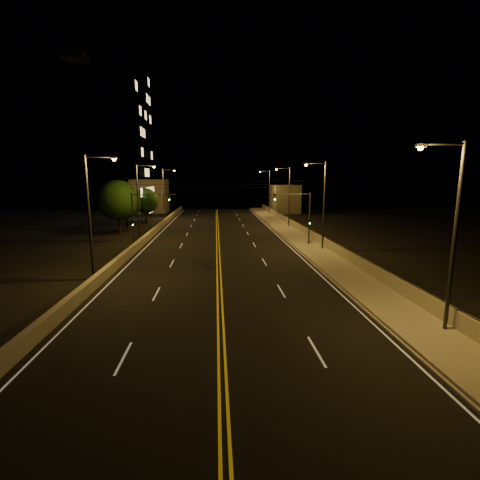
{
  "coord_description": "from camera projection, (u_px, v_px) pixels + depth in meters",
  "views": [
    {
      "loc": [
        -0.19,
        -13.55,
        8.11
      ],
      "look_at": [
        2.0,
        18.0,
        2.5
      ],
      "focal_mm": 26.0,
      "sensor_mm": 36.0,
      "label": 1
    }
  ],
  "objects": [
    {
      "name": "tree_1",
      "position": [
        126.0,
        203.0,
        57.19
      ],
      "size": [
        4.84,
        4.84,
        6.56
      ],
      "color": "black",
      "rests_on": "ground"
    },
    {
      "name": "ground",
      "position": [
        222.0,
        372.0,
        14.74
      ],
      "size": [
        160.0,
        160.0,
        0.0
      ],
      "primitive_type": "plane",
      "color": "black",
      "rests_on": "ground"
    },
    {
      "name": "streetlight_3",
      "position": [
        268.0,
        190.0,
        77.52
      ],
      "size": [
        2.55,
        0.28,
        9.89
      ],
      "color": "#2D2D33",
      "rests_on": "ground"
    },
    {
      "name": "distant_building_left",
      "position": [
        150.0,
        196.0,
        83.68
      ],
      "size": [
        8.0,
        8.0,
        7.9
      ],
      "primitive_type": "cube",
      "color": "gray",
      "rests_on": "ground"
    },
    {
      "name": "curb",
      "position": [
        307.0,
        259.0,
        34.98
      ],
      "size": [
        0.14,
        120.0,
        0.15
      ],
      "primitive_type": "cube",
      "color": "gray",
      "rests_on": "ground"
    },
    {
      "name": "streetlight_2",
      "position": [
        288.0,
        194.0,
        56.56
      ],
      "size": [
        2.55,
        0.28,
        9.89
      ],
      "color": "#2D2D33",
      "rests_on": "ground"
    },
    {
      "name": "jersey_barrier",
      "position": [
        122.0,
        259.0,
        33.67
      ],
      "size": [
        0.45,
        120.0,
        0.9
      ],
      "primitive_type": "cube",
      "color": "gray",
      "rests_on": "ground"
    },
    {
      "name": "parapet_rail",
      "position": [
        342.0,
        247.0,
        35.0
      ],
      "size": [
        0.06,
        120.0,
        0.06
      ],
      "primitive_type": "cylinder",
      "rotation": [
        1.57,
        0.0,
        0.0
      ],
      "color": "black",
      "rests_on": "parapet_wall"
    },
    {
      "name": "building_tower",
      "position": [
        82.0,
        143.0,
        65.96
      ],
      "size": [
        24.0,
        15.0,
        30.57
      ],
      "color": "gray",
      "rests_on": "ground"
    },
    {
      "name": "overhead_wires",
      "position": [
        217.0,
        184.0,
        42.42
      ],
      "size": [
        22.0,
        0.03,
        0.83
      ],
      "color": "black"
    },
    {
      "name": "road",
      "position": [
        218.0,
        261.0,
        34.38
      ],
      "size": [
        18.0,
        120.0,
        0.02
      ],
      "primitive_type": "cube",
      "color": "black",
      "rests_on": "ground"
    },
    {
      "name": "tree_2",
      "position": [
        145.0,
        201.0,
        65.02
      ],
      "size": [
        4.69,
        4.69,
        6.36
      ],
      "color": "black",
      "rests_on": "ground"
    },
    {
      "name": "streetlight_4",
      "position": [
        92.0,
        210.0,
        27.35
      ],
      "size": [
        2.55,
        0.28,
        9.89
      ],
      "color": "#2D2D33",
      "rests_on": "ground"
    },
    {
      "name": "streetlight_0",
      "position": [
        451.0,
        228.0,
        17.37
      ],
      "size": [
        2.55,
        0.28,
        9.89
      ],
      "color": "#2D2D33",
      "rests_on": "ground"
    },
    {
      "name": "tree_0",
      "position": [
        118.0,
        200.0,
        50.28
      ],
      "size": [
        5.84,
        5.84,
        7.91
      ],
      "color": "black",
      "rests_on": "ground"
    },
    {
      "name": "sidewalk",
      "position": [
        325.0,
        258.0,
        35.09
      ],
      "size": [
        3.6,
        120.0,
        0.3
      ],
      "primitive_type": "cube",
      "color": "gray",
      "rests_on": "ground"
    },
    {
      "name": "traffic_signal_right",
      "position": [
        302.0,
        213.0,
        41.45
      ],
      "size": [
        5.11,
        0.31,
        6.49
      ],
      "color": "#2D2D33",
      "rests_on": "ground"
    },
    {
      "name": "streetlight_6",
      "position": [
        165.0,
        191.0,
        66.37
      ],
      "size": [
        2.55,
        0.28,
        9.89
      ],
      "color": "#2D2D33",
      "rests_on": "ground"
    },
    {
      "name": "traffic_signal_left",
      "position": [
        141.0,
        214.0,
        40.16
      ],
      "size": [
        5.11,
        0.31,
        6.49
      ],
      "color": "#2D2D33",
      "rests_on": "ground"
    },
    {
      "name": "streetlight_1",
      "position": [
        322.0,
        201.0,
        38.41
      ],
      "size": [
        2.55,
        0.28,
        9.89
      ],
      "color": "#2D2D33",
      "rests_on": "ground"
    },
    {
      "name": "lane_markings",
      "position": [
        218.0,
        262.0,
        34.31
      ],
      "size": [
        17.32,
        116.0,
        0.0
      ],
      "color": "silver",
      "rests_on": "road"
    },
    {
      "name": "distant_building_right",
      "position": [
        284.0,
        199.0,
        84.62
      ],
      "size": [
        6.0,
        10.0,
        6.53
      ],
      "primitive_type": "cube",
      "color": "gray",
      "rests_on": "ground"
    },
    {
      "name": "streetlight_5",
      "position": [
        140.0,
        198.0,
        44.65
      ],
      "size": [
        2.55,
        0.28,
        9.89
      ],
      "color": "#2D2D33",
      "rests_on": "ground"
    },
    {
      "name": "parapet_wall",
      "position": [
        342.0,
        252.0,
        35.09
      ],
      "size": [
        0.3,
        120.0,
        1.0
      ],
      "primitive_type": "cube",
      "color": "gray",
      "rests_on": "sidewalk"
    }
  ]
}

